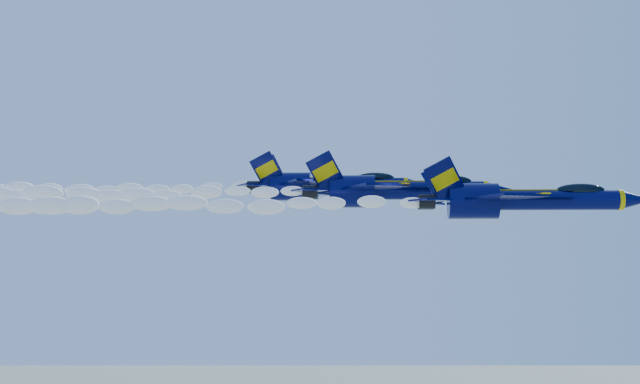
{
  "coord_description": "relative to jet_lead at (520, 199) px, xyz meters",
  "views": [
    {
      "loc": [
        4.15,
        -73.29,
        145.74
      ],
      "look_at": [
        -0.23,
        -1.43,
        150.83
      ],
      "focal_mm": 45.0,
      "sensor_mm": 36.0,
      "label": 1
    }
  ],
  "objects": [
    {
      "name": "jet_lead",
      "position": [
        0.0,
        0.0,
        0.0
      ],
      "size": [
        17.97,
        14.74,
        6.68
      ],
      "color": "#03053B"
    },
    {
      "name": "smoke_trail_jet_lead",
      "position": [
        -30.6,
        0.0,
        -0.41
      ],
      "size": [
        45.83,
        2.0,
        1.8
      ],
      "primitive_type": "ellipsoid",
      "color": "white"
    },
    {
      "name": "jet_second",
      "position": [
        -9.32,
        9.67,
        1.49
      ],
      "size": [
        19.09,
        15.66,
        7.09
      ],
      "color": "#03053B"
    },
    {
      "name": "smoke_trail_jet_second",
      "position": [
        -40.4,
        9.67,
        1.07
      ],
      "size": [
        45.83,
        2.13,
        1.91
      ],
      "primitive_type": "ellipsoid",
      "color": "white"
    },
    {
      "name": "jet_third",
      "position": [
        -15.82,
        17.96,
        2.6
      ],
      "size": [
        18.62,
        15.27,
        6.92
      ],
      "color": "#03053B"
    },
    {
      "name": "smoke_trail_jet_third",
      "position": [
        -46.7,
        17.96,
        2.19
      ],
      "size": [
        45.83,
        2.07,
        1.87
      ],
      "primitive_type": "ellipsoid",
      "color": "white"
    }
  ]
}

